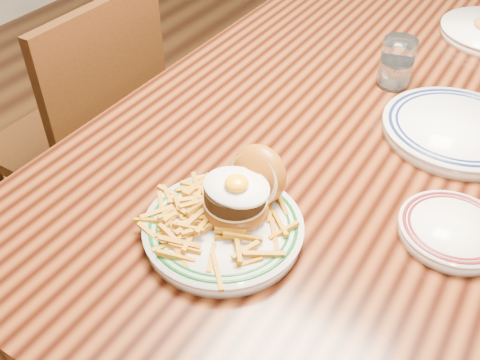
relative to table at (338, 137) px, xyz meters
The scene contains 7 objects.
floor 0.66m from the table, ahead, with size 6.00×6.00×0.00m, color black.
table is the anchor object (origin of this frame).
chair_left 0.74m from the table, 169.68° to the right, with size 0.42×0.42×0.89m.
main_plate 0.47m from the table, 90.64° to the right, with size 0.26×0.27×0.13m.
side_plate 0.43m from the table, 41.75° to the right, with size 0.17×0.17×0.03m.
rear_plate 0.26m from the table, ahead, with size 0.29×0.29×0.03m.
water_glass 0.20m from the table, 65.43° to the left, with size 0.07×0.07×0.11m.
Camera 1 is at (0.33, -0.97, 1.38)m, focal length 40.00 mm.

